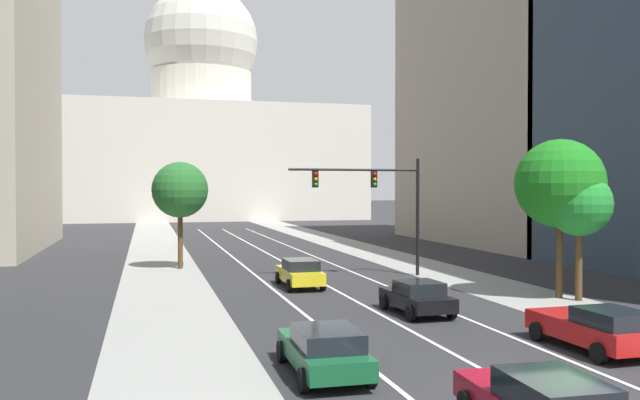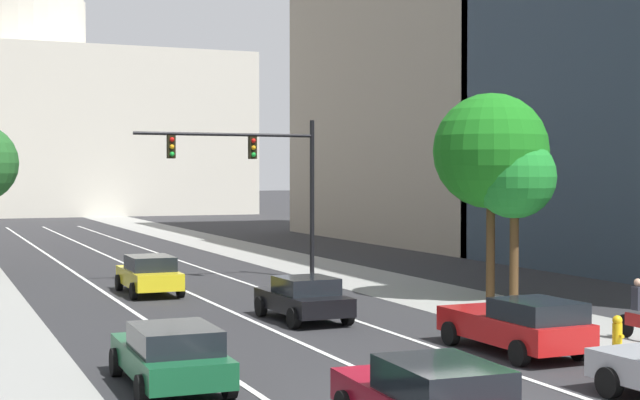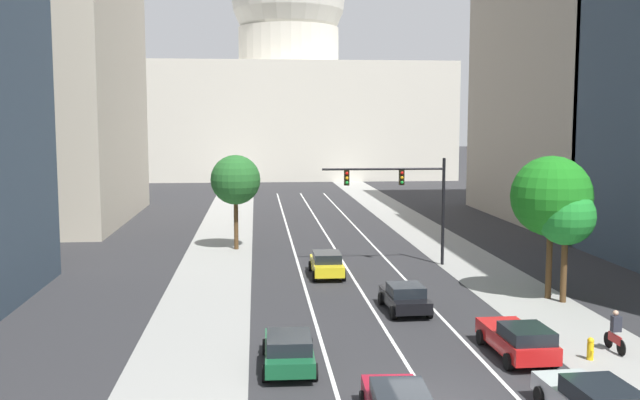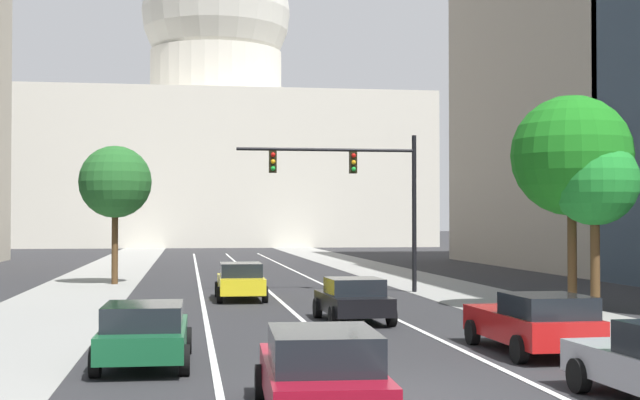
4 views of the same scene
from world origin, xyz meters
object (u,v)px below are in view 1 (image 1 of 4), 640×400
at_px(street_tree_near_right, 579,204).
at_px(traffic_signal_mast, 379,193).
at_px(car_black, 417,297).
at_px(street_tree_mid_left, 180,190).
at_px(capitol_building, 202,135).
at_px(car_green, 324,349).
at_px(street_tree_mid_right, 560,184).
at_px(car_red, 595,327).
at_px(car_yellow, 300,273).

bearing_deg(street_tree_near_right, traffic_signal_mast, 121.30).
xyz_separation_m(car_black, street_tree_near_right, (8.53, 1.09, 3.75)).
bearing_deg(street_tree_mid_left, capitol_building, 84.23).
xyz_separation_m(capitol_building, car_green, (-4.54, -96.95, -13.50)).
bearing_deg(capitol_building, street_tree_mid_left, -95.77).
bearing_deg(car_black, car_green, 139.61).
bearing_deg(car_green, street_tree_mid_right, -55.11).
relative_size(capitol_building, street_tree_near_right, 8.68).
bearing_deg(capitol_building, traffic_signal_mast, -87.15).
xyz_separation_m(car_red, street_tree_mid_left, (-11.75, 25.31, 4.32)).
xyz_separation_m(car_yellow, car_black, (3.03, -8.43, -0.05)).
distance_m(car_black, car_red, 7.81).
bearing_deg(car_red, car_green, 91.09).
bearing_deg(traffic_signal_mast, street_tree_mid_left, 148.15).
bearing_deg(street_tree_mid_right, capitol_building, 96.28).
xyz_separation_m(car_black, street_tree_mid_right, (8.10, 1.95, 4.70)).
height_order(capitol_building, traffic_signal_mast, capitol_building).
xyz_separation_m(capitol_building, street_tree_mid_right, (9.61, -87.40, -8.80)).
bearing_deg(traffic_signal_mast, car_green, -114.16).
bearing_deg(capitol_building, street_tree_near_right, -83.50).
relative_size(car_black, street_tree_near_right, 0.68).
bearing_deg(car_red, street_tree_mid_right, -30.32).
xyz_separation_m(car_black, traffic_signal_mast, (2.38, 11.22, 4.18)).
xyz_separation_m(car_yellow, traffic_signal_mast, (5.41, 2.79, 4.13)).
relative_size(capitol_building, car_black, 12.78).
xyz_separation_m(capitol_building, car_yellow, (-1.51, -80.93, -13.45)).
xyz_separation_m(car_yellow, car_green, (-3.03, -16.02, -0.05)).
bearing_deg(street_tree_mid_left, street_tree_near_right, -44.60).
bearing_deg(traffic_signal_mast, car_red, -87.96).
distance_m(traffic_signal_mast, street_tree_near_right, 11.86).
distance_m(car_red, street_tree_near_right, 10.62).
xyz_separation_m(car_yellow, street_tree_mid_right, (11.13, -6.47, 4.65)).
bearing_deg(car_black, car_yellow, 18.00).
distance_m(car_black, street_tree_mid_right, 9.57).
distance_m(car_green, street_tree_mid_left, 26.20).
bearing_deg(car_green, capitol_building, -1.78).
bearing_deg(street_tree_mid_right, car_green, -146.01).
height_order(car_green, street_tree_mid_left, street_tree_mid_left).
distance_m(car_black, street_tree_mid_left, 20.57).
bearing_deg(street_tree_near_right, car_red, -123.56).
xyz_separation_m(car_black, car_red, (3.03, -7.20, 0.04)).
xyz_separation_m(traffic_signal_mast, street_tree_mid_left, (-11.10, 6.89, 0.18)).
relative_size(car_green, street_tree_mid_right, 0.60).
height_order(car_black, street_tree_near_right, street_tree_near_right).
height_order(car_red, street_tree_mid_right, street_tree_mid_right).
bearing_deg(car_red, car_yellow, 19.84).
bearing_deg(car_green, street_tree_near_right, -58.34).
xyz_separation_m(traffic_signal_mast, street_tree_near_right, (6.16, -10.12, -0.44)).
relative_size(car_green, car_black, 1.11).
distance_m(car_green, traffic_signal_mast, 21.03).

